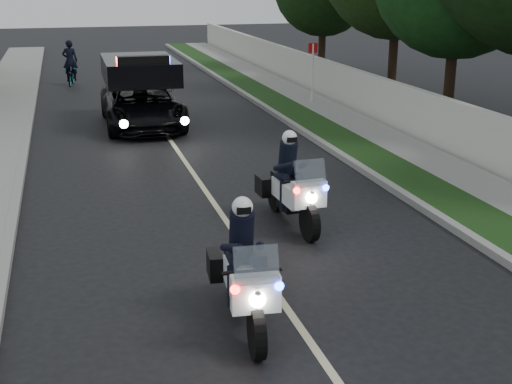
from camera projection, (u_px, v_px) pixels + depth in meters
ground at (296, 322)px, 9.75m from camera, size 120.00×120.00×0.00m
curb_right at (320, 142)px, 19.96m from camera, size 0.20×60.00×0.15m
grass_verge at (342, 140)px, 20.14m from camera, size 1.20×60.00×0.16m
sidewalk_right at (383, 138)px, 20.47m from camera, size 1.40×60.00×0.16m
property_wall at (415, 113)px, 20.52m from camera, size 0.22×60.00×1.50m
curb_left at (23, 161)px, 17.87m from camera, size 0.20×60.00×0.15m
lane_marking at (180, 154)px, 18.93m from camera, size 0.12×50.00×0.01m
police_moto_left at (245, 323)px, 9.73m from camera, size 0.94×2.22×1.84m
police_moto_right at (291, 224)px, 13.59m from camera, size 0.88×2.23×1.86m
police_suv at (143, 126)px, 22.35m from camera, size 2.45×5.23×2.53m
bicycle at (72, 85)px, 30.67m from camera, size 0.74×1.59×0.80m
cyclist at (72, 85)px, 30.67m from camera, size 0.68×0.49×1.78m
sign_post at (312, 105)px, 25.91m from camera, size 0.41×0.41×2.40m
tree_right_b at (447, 119)px, 23.54m from camera, size 7.17×7.17×9.33m
tree_right_d at (391, 94)px, 28.31m from camera, size 7.77×7.77×10.13m
tree_right_e at (321, 72)px, 34.82m from camera, size 6.48×6.48×8.15m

